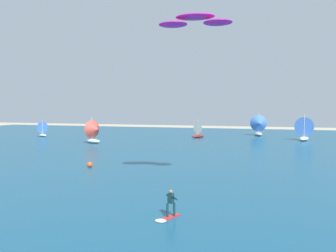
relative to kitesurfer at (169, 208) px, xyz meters
The scene contains 9 objects.
ocean 37.05m from the kitesurfer, 91.53° to the left, with size 160.00×90.00×0.10m, color navy.
kitesurfer is the anchor object (origin of this frame).
kite 15.05m from the kitesurfer, 90.11° to the left, with size 6.04×2.40×0.90m.
sailboat_leading 58.87m from the kitesurfer, 85.61° to the left, with size 3.95×4.59×5.24m.
sailboat_trailing 51.70m from the kitesurfer, 98.32° to the left, with size 3.32×3.47×3.87m.
sailboat_mid_right 60.67m from the kitesurfer, 133.16° to the left, with size 3.31×2.97×3.73m.
sailboat_far_right 42.61m from the kitesurfer, 123.91° to the left, with size 4.11×3.68×4.62m.
sailboat_near_shore 52.48m from the kitesurfer, 75.44° to the left, with size 4.01×4.54×5.11m.
marker_buoy 18.75m from the kitesurfer, 133.06° to the left, with size 0.58×0.58×0.58m, color #E55919.
Camera 1 is at (6.30, -4.22, 6.78)m, focal length 36.02 mm.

